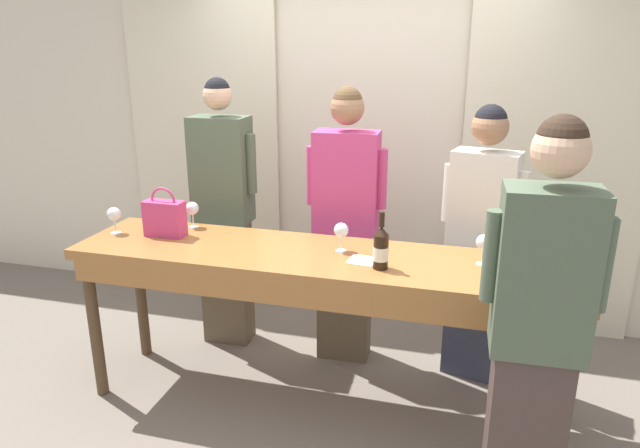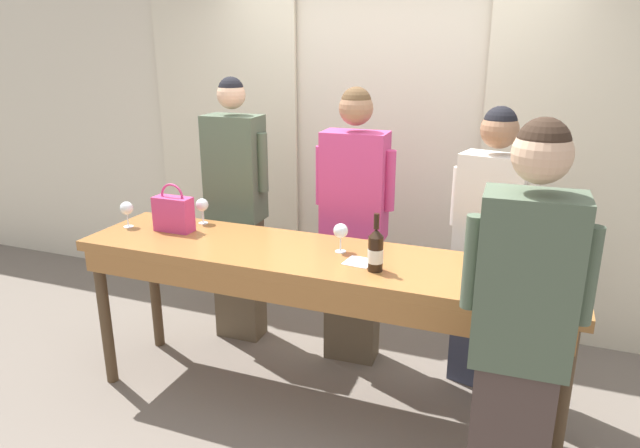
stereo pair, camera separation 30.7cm
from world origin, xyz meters
TOP-DOWN VIEW (x-y plane):
  - ground_plane at (0.00, 0.00)m, footprint 18.00×18.00m
  - wall_back at (0.00, 1.42)m, footprint 12.00×0.06m
  - curtain_panel_left at (-1.33, 1.35)m, footprint 1.25×0.03m
  - curtain_panel_right at (1.33, 1.35)m, footprint 1.25×0.03m
  - tasting_bar at (0.00, -0.02)m, footprint 2.76×0.64m
  - wine_bottle at (0.37, -0.12)m, footprint 0.08×0.08m
  - handbag at (-0.95, 0.05)m, footprint 0.24×0.11m
  - wine_glass_front_left at (0.87, 0.08)m, footprint 0.08×0.08m
  - wine_glass_front_mid at (0.12, 0.07)m, footprint 0.08×0.08m
  - wine_glass_front_right at (-1.27, 0.01)m, footprint 0.08×0.08m
  - wine_glass_center_left at (-0.87, 0.24)m, footprint 0.08×0.08m
  - wine_glass_center_mid at (1.13, -0.00)m, footprint 0.08×0.08m
  - wine_glass_center_right at (1.20, 0.08)m, footprint 0.08×0.08m
  - napkin at (0.26, -0.04)m, footprint 0.16×0.16m
  - guest_olive_jacket at (-0.83, 0.60)m, footprint 0.49×0.24m
  - guest_pink_top at (0.02, 0.60)m, footprint 0.52×0.24m
  - guest_cream_sweater at (0.86, 0.60)m, footprint 0.50×0.29m
  - host_pouring at (1.09, -0.60)m, footprint 0.48×0.25m

SIDE VIEW (x-z plane):
  - ground_plane at x=0.00m, z-range 0.00..0.00m
  - tasting_bar at x=0.00m, z-range 0.38..1.34m
  - guest_cream_sweater at x=0.86m, z-range 0.05..1.78m
  - guest_pink_top at x=0.02m, z-range 0.04..1.85m
  - host_pouring at x=1.09m, z-range 0.04..1.87m
  - guest_olive_jacket at x=-0.83m, z-range 0.03..1.89m
  - napkin at x=0.26m, z-range 0.96..0.97m
  - wine_bottle at x=0.37m, z-range 0.92..1.22m
  - handbag at x=-0.95m, z-range 0.93..1.22m
  - wine_glass_front_left at x=0.87m, z-range 1.00..1.16m
  - wine_glass_center_mid at x=1.13m, z-range 1.00..1.16m
  - wine_glass_center_right at x=1.20m, z-range 1.00..1.16m
  - wine_glass_front_mid at x=0.12m, z-range 1.00..1.16m
  - wine_glass_front_right at x=-1.27m, z-range 1.00..1.16m
  - wine_glass_center_left at x=-0.87m, z-range 1.00..1.16m
  - curtain_panel_left at x=-1.33m, z-range 0.00..2.69m
  - curtain_panel_right at x=1.33m, z-range 0.00..2.69m
  - wall_back at x=0.00m, z-range 0.00..2.80m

